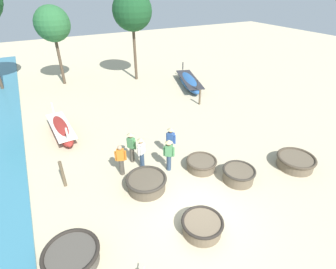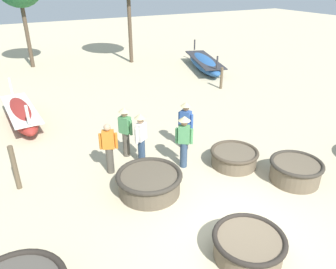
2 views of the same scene
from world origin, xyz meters
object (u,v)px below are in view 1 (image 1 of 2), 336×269
long_boat_blue_hull (61,129)px  fisherman_crouching (169,153)px  coracle_far_right (202,226)px  tree_rightmost (52,24)px  fisherman_with_hat (171,140)px  mooring_post_shoreline (63,174)px  coracle_center (238,174)px  long_boat_red_hull (189,82)px  coracle_nearest (72,256)px  fisherman_hauling (131,145)px  coracle_beside_post (296,161)px  coracle_upturned (201,164)px  fisherman_standing_left (141,151)px  tree_right_mid (132,11)px  mooring_post_mid_beach (200,97)px  coracle_far_left (146,183)px  fisherman_by_coracle (121,159)px

long_boat_blue_hull → fisherman_crouching: 6.99m
coracle_far_right → tree_rightmost: tree_rightmost is taller
fisherman_with_hat → mooring_post_shoreline: bearing=178.3°
coracle_far_right → coracle_center: size_ratio=1.03×
coracle_center → long_boat_blue_hull: size_ratio=0.36×
long_boat_red_hull → fisherman_with_hat: size_ratio=3.28×
coracle_nearest → fisherman_hauling: size_ratio=1.09×
coracle_beside_post → mooring_post_shoreline: size_ratio=1.38×
coracle_upturned → fisherman_standing_left: (-2.45, 1.42, 0.68)m
tree_right_mid → tree_rightmost: size_ratio=1.17×
long_boat_red_hull → tree_rightmost: bearing=149.0°
fisherman_with_hat → tree_rightmost: bearing=102.4°
fisherman_standing_left → mooring_post_shoreline: size_ratio=1.28×
mooring_post_mid_beach → tree_rightmost: (-7.95, 9.15, 4.28)m
fisherman_hauling → mooring_post_mid_beach: size_ratio=1.51×
coracle_beside_post → long_boat_blue_hull: 12.65m
tree_right_mid → long_boat_blue_hull: bearing=-135.9°
fisherman_standing_left → coracle_center: bearing=-40.2°
tree_right_mid → long_boat_red_hull: bearing=-49.2°
coracle_far_left → coracle_far_right: coracle_far_left is taller
coracle_upturned → tree_rightmost: 16.57m
fisherman_hauling → coracle_center: bearing=-44.1°
coracle_far_right → fisherman_hauling: (-0.66, 5.15, 0.65)m
coracle_upturned → tree_right_mid: (2.17, 13.69, 5.37)m
coracle_nearest → coracle_upturned: bearing=18.4°
coracle_beside_post → fisherman_crouching: (-5.52, 2.64, 0.64)m
coracle_far_left → fisherman_by_coracle: size_ratio=1.13×
fisherman_by_coracle → mooring_post_shoreline: 2.54m
fisherman_with_hat → fisherman_hauling: size_ratio=1.00×
coracle_center → mooring_post_shoreline: 7.70m
long_boat_blue_hull → tree_rightmost: bearing=80.3°
fisherman_crouching → mooring_post_shoreline: fisherman_crouching is taller
coracle_nearest → tree_rightmost: tree_rightmost is taller
long_boat_red_hull → mooring_post_shoreline: bearing=-144.6°
coracle_far_right → fisherman_hauling: size_ratio=0.91×
fisherman_with_hat → tree_right_mid: size_ratio=0.23×
coracle_beside_post → fisherman_crouching: fisherman_crouching is taller
fisherman_with_hat → mooring_post_mid_beach: (4.90, 4.70, -0.41)m
long_boat_blue_hull → tree_right_mid: bearing=44.1°
coracle_far_left → coracle_upturned: size_ratio=1.21×
coracle_upturned → long_boat_blue_hull: 8.35m
fisherman_standing_left → coracle_far_right: bearing=-84.6°
coracle_upturned → coracle_nearest: (-6.37, -2.13, 0.02)m
coracle_beside_post → fisherman_with_hat: bearing=143.6°
fisherman_by_coracle → fisherman_hauling: bearing=42.1°
coracle_nearest → tree_rightmost: (2.54, 17.59, 4.53)m
long_boat_red_hull → mooring_post_mid_beach: (-1.32, -3.58, 0.16)m
fisherman_crouching → fisherman_hauling: (-1.29, 1.43, 0.00)m
fisherman_crouching → fisherman_standing_left: same height
coracle_upturned → mooring_post_mid_beach: 7.54m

